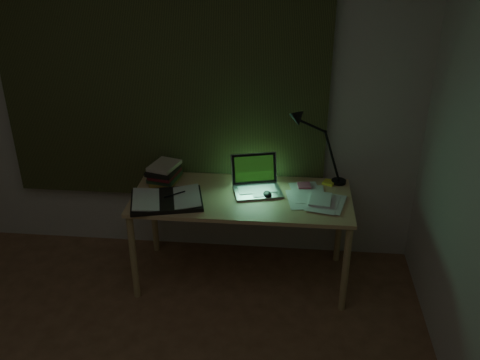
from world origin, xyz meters
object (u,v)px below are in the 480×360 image
at_px(laptop, 258,178).
at_px(book_stack, 164,173).
at_px(desk, 242,238).
at_px(desk_lamp, 342,147).
at_px(loose_papers, 313,198).
at_px(open_textbook, 167,200).

height_order(laptop, book_stack, laptop).
height_order(desk, laptop, laptop).
bearing_deg(desk_lamp, book_stack, -173.44).
bearing_deg(book_stack, loose_papers, -8.48).
xyz_separation_m(desk, book_stack, (-0.54, 0.14, 0.39)).
bearing_deg(open_textbook, loose_papers, -6.12).
xyz_separation_m(laptop, loose_papers, (0.36, -0.06, -0.10)).
distance_m(book_stack, desk_lamp, 1.20).
xyz_separation_m(laptop, book_stack, (-0.64, 0.09, -0.04)).
height_order(desk, open_textbook, open_textbook).
distance_m(laptop, book_stack, 0.65).
height_order(book_stack, desk_lamp, desk_lamp).
relative_size(desk, loose_papers, 4.42).
height_order(book_stack, loose_papers, book_stack).
bearing_deg(laptop, desk, -168.00).
xyz_separation_m(desk, open_textbook, (-0.47, -0.13, 0.34)).
relative_size(desk, laptop, 4.12).
xyz_separation_m(open_textbook, loose_papers, (0.92, 0.13, -0.01)).
bearing_deg(desk_lamp, open_textbook, -159.53).
bearing_deg(desk, laptop, 26.73).
bearing_deg(desk_lamp, desk, -157.23).
xyz_separation_m(loose_papers, desk_lamp, (0.18, 0.25, 0.26)).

